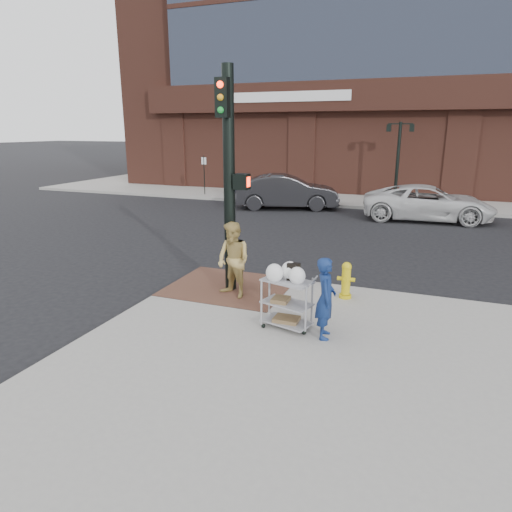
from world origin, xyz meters
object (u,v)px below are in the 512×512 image
at_px(minivan_white, 428,203).
at_px(utility_cart, 287,299).
at_px(pedestrian_tan, 233,260).
at_px(sedan_dark, 286,192).
at_px(traffic_signal_pole, 230,175).
at_px(woman_blue, 326,298).
at_px(lamp_post, 398,153).
at_px(fire_hydrant, 346,280).

relative_size(minivan_white, utility_cart, 4.21).
xyz_separation_m(pedestrian_tan, sedan_dark, (-2.68, 12.50, -0.17)).
distance_m(minivan_white, utility_cart, 13.25).
distance_m(traffic_signal_pole, woman_blue, 3.70).
relative_size(lamp_post, utility_cart, 3.12).
height_order(woman_blue, pedestrian_tan, pedestrian_tan).
xyz_separation_m(woman_blue, minivan_white, (1.51, 13.20, -0.15)).
height_order(lamp_post, pedestrian_tan, lamp_post).
bearing_deg(fire_hydrant, traffic_signal_pole, -171.28).
bearing_deg(pedestrian_tan, lamp_post, 104.88).
relative_size(sedan_dark, fire_hydrant, 6.07).
distance_m(traffic_signal_pole, pedestrian_tan, 1.89).
bearing_deg(utility_cart, minivan_white, 80.11).
height_order(traffic_signal_pole, pedestrian_tan, traffic_signal_pole).
height_order(woman_blue, sedan_dark, sedan_dark).
relative_size(lamp_post, fire_hydrant, 4.80).
height_order(sedan_dark, utility_cart, sedan_dark).
bearing_deg(woman_blue, minivan_white, -18.11).
bearing_deg(pedestrian_tan, sedan_dark, 125.07).
bearing_deg(traffic_signal_pole, fire_hydrant, 8.72).
distance_m(pedestrian_tan, utility_cart, 2.02).
relative_size(woman_blue, utility_cart, 1.17).
height_order(lamp_post, woman_blue, lamp_post).
bearing_deg(minivan_white, sedan_dark, 80.35).
relative_size(woman_blue, minivan_white, 0.28).
height_order(lamp_post, traffic_signal_pole, traffic_signal_pole).
xyz_separation_m(traffic_signal_pole, minivan_white, (4.14, 11.46, -2.08)).
height_order(woman_blue, minivan_white, woman_blue).
bearing_deg(lamp_post, minivan_white, -66.15).
distance_m(lamp_post, fire_hydrant, 14.96).
xyz_separation_m(lamp_post, sedan_dark, (-4.91, -3.14, -1.78)).
xyz_separation_m(woman_blue, fire_hydrant, (-0.00, 2.14, -0.33)).
bearing_deg(woman_blue, traffic_signal_pole, 44.96).
bearing_deg(minivan_white, fire_hydrant, 168.01).
bearing_deg(woman_blue, sedan_dark, 8.52).
distance_m(utility_cart, fire_hydrant, 2.14).
bearing_deg(lamp_post, utility_cart, -92.08).
xyz_separation_m(utility_cart, fire_hydrant, (0.77, 1.99, -0.16)).
bearing_deg(traffic_signal_pole, utility_cart, -40.43).
relative_size(traffic_signal_pole, minivan_white, 0.93).
height_order(traffic_signal_pole, fire_hydrant, traffic_signal_pole).
height_order(pedestrian_tan, sedan_dark, pedestrian_tan).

